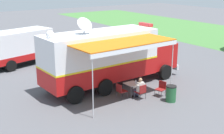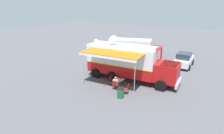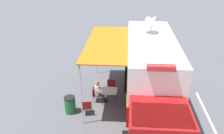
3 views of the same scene
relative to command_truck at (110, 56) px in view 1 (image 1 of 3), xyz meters
The scene contains 12 objects.
ground_plane 2.08m from the command_truck, 89.30° to the right, with size 100.00×100.00×0.00m, color #515156.
lot_stripe 3.70m from the command_truck, 163.00° to the left, with size 0.12×4.80×0.01m, color silver.
command_truck is the anchor object (origin of this frame).
folding_table 2.50m from the command_truck, ahead, with size 0.84×0.84×0.73m.
water_bottle 2.59m from the command_truck, ahead, with size 0.07×0.07×0.22m.
folding_chair_at_table 3.28m from the command_truck, ahead, with size 0.51×0.51×0.87m.
folding_chair_beside_table 2.71m from the command_truck, 18.52° to the right, with size 0.51×0.51×0.87m.
folding_chair_spare_by_truck 3.75m from the command_truck, 24.70° to the left, with size 0.59×0.59×0.87m.
seated_responder 3.05m from the command_truck, ahead, with size 0.68×0.57×1.25m.
trash_bin 4.53m from the command_truck, 18.16° to the left, with size 0.57×0.57×0.91m.
support_truck 8.58m from the command_truck, 160.91° to the right, with size 3.82×7.10×2.70m.
car_behind_truck 8.59m from the command_truck, 151.91° to the left, with size 4.23×2.08×1.76m.
Camera 1 is at (15.34, -9.27, 6.54)m, focal length 48.86 mm.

